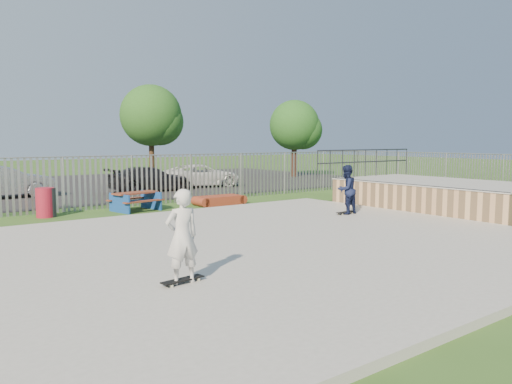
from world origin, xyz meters
TOP-DOWN VIEW (x-y plane):
  - ground at (0.00, 0.00)m, footprint 120.00×120.00m
  - concrete_slab at (0.00, 0.00)m, footprint 15.00×12.00m
  - quarter_pipe at (9.50, 1.04)m, footprint 5.50×7.05m
  - fence at (1.00, 4.59)m, footprint 26.04×16.02m
  - picnic_table at (0.59, 7.76)m, footprint 1.86×1.63m
  - funbox at (4.01, 7.40)m, footprint 1.80×0.92m
  - trash_bin_red at (-2.48, 8.13)m, footprint 0.60×0.60m
  - trash_bin_grey at (-2.42, 8.15)m, footprint 0.59×0.59m
  - parking_lot at (0.00, 19.00)m, footprint 40.00×18.00m
  - car_silver at (-2.66, 14.94)m, footprint 4.57×1.84m
  - car_dark at (3.99, 13.86)m, footprint 4.28×1.76m
  - car_white at (7.30, 14.38)m, footprint 4.78×2.92m
  - tree_mid at (7.57, 21.28)m, footprint 4.04×4.04m
  - tree_right at (16.49, 17.12)m, footprint 3.49×3.49m
  - skateboard_a at (5.44, 1.87)m, footprint 0.81×0.27m
  - skateboard_b at (-2.78, -2.04)m, footprint 0.82×0.30m
  - skater_navy at (5.44, 1.87)m, footprint 0.84×0.69m
  - skater_white at (-2.78, -2.04)m, footprint 0.61×0.42m

SIDE VIEW (x-z plane):
  - ground at x=0.00m, z-range 0.00..0.00m
  - parking_lot at x=0.00m, z-range 0.00..0.02m
  - concrete_slab at x=0.00m, z-range 0.00..0.15m
  - funbox at x=4.01m, z-range 0.00..0.36m
  - skateboard_a at x=5.44m, z-range 0.15..0.23m
  - skateboard_b at x=-2.78m, z-range 0.15..0.23m
  - picnic_table at x=0.59m, z-range 0.01..0.70m
  - trash_bin_grey at x=-2.42m, z-range 0.00..0.99m
  - trash_bin_red at x=-2.48m, z-range 0.00..1.00m
  - quarter_pipe at x=9.50m, z-range -0.54..1.65m
  - car_dark at x=3.99m, z-range 0.02..1.26m
  - car_white at x=7.30m, z-range 0.02..1.26m
  - car_silver at x=-2.66m, z-range 0.02..1.50m
  - skater_navy at x=5.44m, z-range 0.15..1.78m
  - skater_white at x=-2.78m, z-range 0.15..1.78m
  - fence at x=1.00m, z-range 0.00..2.00m
  - tree_right at x=16.49m, z-range 0.93..6.32m
  - tree_mid at x=7.57m, z-range 1.08..7.31m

